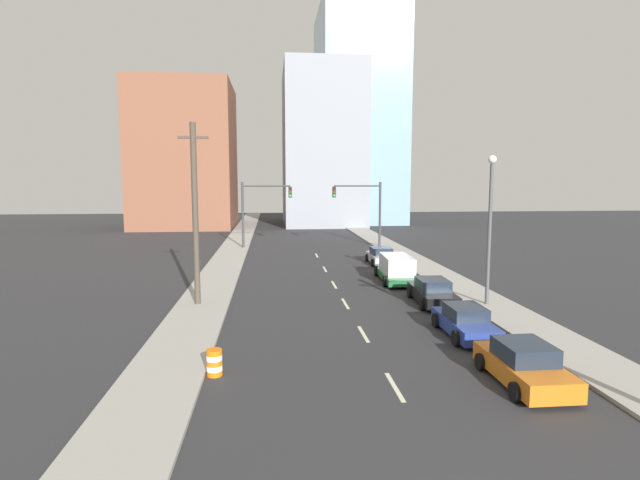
% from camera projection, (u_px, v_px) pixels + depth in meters
% --- Properties ---
extents(sidewalk_left, '(2.91, 96.99, 0.14)m').
position_uv_depth(sidewalk_left, '(237.00, 242.00, 55.03)').
color(sidewalk_left, '#9E9B93').
rests_on(sidewalk_left, ground).
extents(sidewalk_right, '(2.91, 96.99, 0.14)m').
position_uv_depth(sidewalk_right, '(378.00, 241.00, 56.54)').
color(sidewalk_right, '#9E9B93').
rests_on(sidewalk_right, ground).
extents(lane_stripe_at_9m, '(0.16, 2.40, 0.01)m').
position_uv_depth(lane_stripe_at_9m, '(395.00, 387.00, 16.77)').
color(lane_stripe_at_9m, beige).
rests_on(lane_stripe_at_9m, ground).
extents(lane_stripe_at_15m, '(0.16, 2.40, 0.01)m').
position_uv_depth(lane_stripe_at_15m, '(363.00, 334.00, 22.52)').
color(lane_stripe_at_15m, beige).
rests_on(lane_stripe_at_15m, ground).
extents(lane_stripe_at_20m, '(0.16, 2.40, 0.01)m').
position_uv_depth(lane_stripe_at_20m, '(345.00, 304.00, 28.07)').
color(lane_stripe_at_20m, beige).
rests_on(lane_stripe_at_20m, ground).
extents(lane_stripe_at_26m, '(0.16, 2.40, 0.01)m').
position_uv_depth(lane_stripe_at_26m, '(334.00, 285.00, 33.13)').
color(lane_stripe_at_26m, beige).
rests_on(lane_stripe_at_26m, ground).
extents(lane_stripe_at_31m, '(0.16, 2.40, 0.01)m').
position_uv_depth(lane_stripe_at_31m, '(325.00, 269.00, 38.95)').
color(lane_stripe_at_31m, beige).
rests_on(lane_stripe_at_31m, ground).
extents(lane_stripe_at_39m, '(0.16, 2.40, 0.01)m').
position_uv_depth(lane_stripe_at_39m, '(317.00, 255.00, 46.02)').
color(lane_stripe_at_39m, beige).
rests_on(lane_stripe_at_39m, ground).
extents(building_brick_left, '(14.00, 16.00, 20.79)m').
position_uv_depth(building_brick_left, '(186.00, 156.00, 73.67)').
color(building_brick_left, brown).
rests_on(building_brick_left, ground).
extents(building_office_center, '(12.00, 20.00, 24.13)m').
position_uv_depth(building_office_center, '(321.00, 148.00, 79.38)').
color(building_office_center, gray).
rests_on(building_office_center, ground).
extents(building_glass_right, '(13.00, 20.00, 34.87)m').
position_uv_depth(building_glass_right, '(358.00, 117.00, 83.30)').
color(building_glass_right, '#7A9EB7').
rests_on(building_glass_right, ground).
extents(traffic_signal_left, '(5.07, 0.35, 6.74)m').
position_uv_depth(traffic_signal_left, '(257.00, 205.00, 50.18)').
color(traffic_signal_left, '#38383D').
rests_on(traffic_signal_left, ground).
extents(traffic_signal_right, '(5.07, 0.35, 6.74)m').
position_uv_depth(traffic_signal_right, '(367.00, 205.00, 51.25)').
color(traffic_signal_right, '#38383D').
rests_on(traffic_signal_right, ground).
extents(utility_pole_left_mid, '(1.60, 0.32, 9.97)m').
position_uv_depth(utility_pole_left_mid, '(195.00, 214.00, 26.93)').
color(utility_pole_left_mid, '#473D33').
rests_on(utility_pole_left_mid, ground).
extents(traffic_barrel, '(0.56, 0.56, 0.95)m').
position_uv_depth(traffic_barrel, '(214.00, 363.00, 17.69)').
color(traffic_barrel, orange).
rests_on(traffic_barrel, ground).
extents(street_lamp, '(0.44, 0.44, 8.23)m').
position_uv_depth(street_lamp, '(490.00, 220.00, 26.92)').
color(street_lamp, '#4C4C51').
rests_on(street_lamp, ground).
extents(sedan_orange, '(2.12, 4.24, 1.44)m').
position_uv_depth(sedan_orange, '(524.00, 365.00, 16.97)').
color(sedan_orange, orange).
rests_on(sedan_orange, ground).
extents(sedan_blue, '(2.01, 4.35, 1.37)m').
position_uv_depth(sedan_blue, '(465.00, 322.00, 22.22)').
color(sedan_blue, navy).
rests_on(sedan_blue, ground).
extents(sedan_black, '(2.26, 4.74, 1.40)m').
position_uv_depth(sedan_black, '(432.00, 292.00, 28.06)').
color(sedan_black, black).
rests_on(sedan_black, ground).
extents(box_truck_green, '(2.59, 6.10, 1.80)m').
position_uv_depth(box_truck_green, '(396.00, 269.00, 34.15)').
color(box_truck_green, '#1E6033').
rests_on(box_truck_green, ground).
extents(sedan_silver, '(2.15, 4.26, 1.37)m').
position_uv_depth(sedan_silver, '(381.00, 256.00, 41.47)').
color(sedan_silver, '#B2B2BC').
rests_on(sedan_silver, ground).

